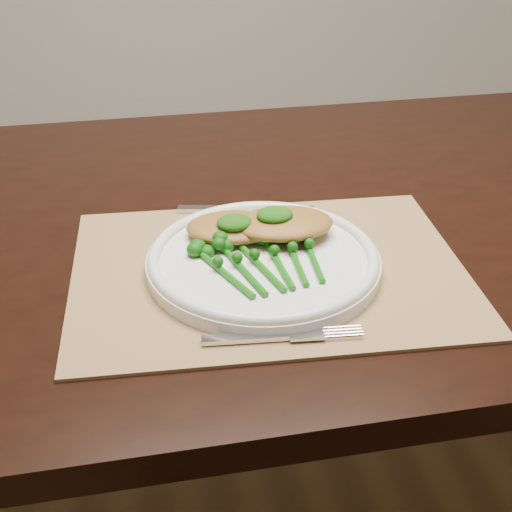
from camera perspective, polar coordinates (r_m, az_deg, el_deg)
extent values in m
cube|color=black|center=(1.08, 2.69, 2.74)|extent=(1.61, 0.93, 0.04)
cube|color=#9A764E|center=(0.92, 1.03, -1.15)|extent=(0.52, 0.39, 0.00)
cylinder|color=white|center=(0.91, 0.59, -0.57)|extent=(0.30, 0.30, 0.02)
torus|color=white|center=(0.91, 0.59, -0.01)|extent=(0.29, 0.29, 0.02)
cube|color=silver|center=(1.06, -4.11, 3.76)|extent=(0.08, 0.03, 0.01)
cube|color=silver|center=(1.05, 1.30, 3.78)|extent=(0.12, 0.04, 0.00)
cube|color=silver|center=(0.79, -0.75, -6.56)|extent=(0.10, 0.02, 0.01)
ellipsoid|color=olive|center=(0.95, -1.82, 2.32)|extent=(0.13, 0.10, 0.03)
ellipsoid|color=olive|center=(0.94, 2.22, 2.61)|extent=(0.14, 0.10, 0.03)
ellipsoid|color=#104109|center=(0.93, -1.74, 2.68)|extent=(0.05, 0.04, 0.02)
ellipsoid|color=#104109|center=(0.93, 1.52, 3.32)|extent=(0.05, 0.04, 0.02)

